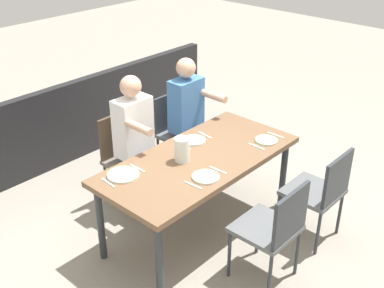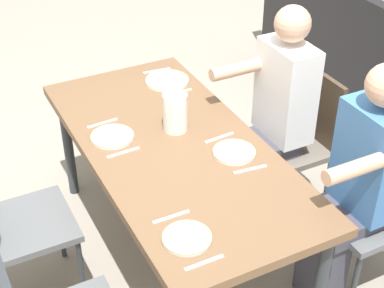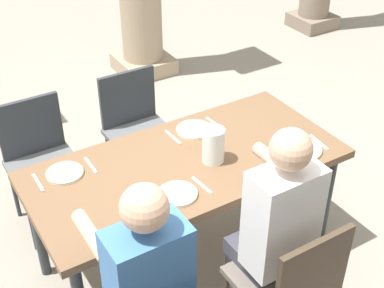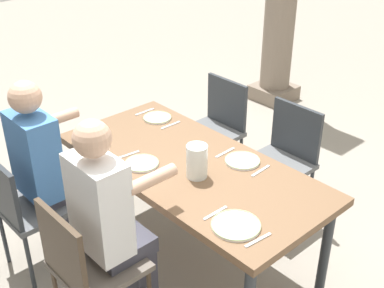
{
  "view_description": "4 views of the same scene",
  "coord_description": "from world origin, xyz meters",
  "px_view_note": "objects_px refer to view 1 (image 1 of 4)",
  "views": [
    {
      "loc": [
        2.67,
        2.35,
        2.77
      ],
      "look_at": [
        -0.02,
        -0.1,
        0.84
      ],
      "focal_mm": 45.54,
      "sensor_mm": 36.0,
      "label": 1
    },
    {
      "loc": [
        -2.23,
        1.04,
        2.46
      ],
      "look_at": [
        -0.14,
        -0.03,
        0.84
      ],
      "focal_mm": 56.12,
      "sensor_mm": 36.0,
      "label": 2
    },
    {
      "loc": [
        -1.26,
        -2.11,
        2.54
      ],
      "look_at": [
        0.09,
        0.09,
        0.79
      ],
      "focal_mm": 50.25,
      "sensor_mm": 36.0,
      "label": 3
    },
    {
      "loc": [
        1.98,
        -1.8,
        2.38
      ],
      "look_at": [
        -0.03,
        0.04,
        0.86
      ],
      "focal_mm": 47.15,
      "sensor_mm": 36.0,
      "label": 4
    }
  ],
  "objects_px": {
    "dining_table": "(199,165)",
    "plate_3": "(123,175)",
    "plate_1": "(194,140)",
    "plate_2": "(206,177)",
    "plate_0": "(266,140)",
    "chair_mid_north": "(275,227)",
    "diner_man_white": "(191,118)",
    "chair_west_south": "(178,129)",
    "water_pitcher": "(182,151)",
    "diner_woman_green": "(138,142)",
    "chair_mid_south": "(127,153)",
    "chair_west_north": "(322,189)"
  },
  "relations": [
    {
      "from": "chair_mid_south",
      "to": "plate_3",
      "type": "relative_size",
      "value": 3.44
    },
    {
      "from": "diner_man_white",
      "to": "plate_2",
      "type": "xyz_separation_m",
      "value": [
        0.82,
        0.91,
        0.06
      ]
    },
    {
      "from": "dining_table",
      "to": "chair_west_north",
      "type": "distance_m",
      "value": 1.05
    },
    {
      "from": "plate_1",
      "to": "dining_table",
      "type": "bearing_deg",
      "value": 50.13
    },
    {
      "from": "chair_west_north",
      "to": "plate_3",
      "type": "bearing_deg",
      "value": -41.45
    },
    {
      "from": "plate_0",
      "to": "plate_1",
      "type": "relative_size",
      "value": 0.97
    },
    {
      "from": "plate_2",
      "to": "diner_woman_green",
      "type": "bearing_deg",
      "value": -96.99
    },
    {
      "from": "chair_mid_south",
      "to": "water_pitcher",
      "type": "relative_size",
      "value": 4.32
    },
    {
      "from": "chair_mid_north",
      "to": "plate_0",
      "type": "height_order",
      "value": "chair_mid_north"
    },
    {
      "from": "chair_west_south",
      "to": "plate_0",
      "type": "xyz_separation_m",
      "value": [
        -0.02,
        1.08,
        0.24
      ]
    },
    {
      "from": "chair_mid_north",
      "to": "plate_0",
      "type": "relative_size",
      "value": 4.28
    },
    {
      "from": "chair_west_south",
      "to": "plate_2",
      "type": "distance_m",
      "value": 1.38
    },
    {
      "from": "diner_man_white",
      "to": "plate_2",
      "type": "bearing_deg",
      "value": 47.89
    },
    {
      "from": "diner_man_white",
      "to": "plate_1",
      "type": "distance_m",
      "value": 0.6
    },
    {
      "from": "chair_mid_north",
      "to": "water_pitcher",
      "type": "height_order",
      "value": "water_pitcher"
    },
    {
      "from": "plate_0",
      "to": "diner_woman_green",
      "type": "bearing_deg",
      "value": -51.35
    },
    {
      "from": "plate_1",
      "to": "plate_2",
      "type": "xyz_separation_m",
      "value": [
        0.4,
        0.48,
        -0.0
      ]
    },
    {
      "from": "chair_west_south",
      "to": "diner_woman_green",
      "type": "bearing_deg",
      "value": 14.14
    },
    {
      "from": "chair_west_south",
      "to": "chair_mid_north",
      "type": "height_order",
      "value": "same"
    },
    {
      "from": "chair_west_north",
      "to": "water_pitcher",
      "type": "relative_size",
      "value": 4.22
    },
    {
      "from": "diner_woman_green",
      "to": "water_pitcher",
      "type": "bearing_deg",
      "value": 86.23
    },
    {
      "from": "chair_mid_south",
      "to": "plate_3",
      "type": "xyz_separation_m",
      "value": [
        0.53,
        0.59,
        0.25
      ]
    },
    {
      "from": "plate_0",
      "to": "plate_1",
      "type": "bearing_deg",
      "value": -47.57
    },
    {
      "from": "chair_mid_north",
      "to": "diner_man_white",
      "type": "bearing_deg",
      "value": -115.29
    },
    {
      "from": "chair_mid_north",
      "to": "plate_1",
      "type": "height_order",
      "value": "chair_mid_north"
    },
    {
      "from": "plate_3",
      "to": "diner_woman_green",
      "type": "bearing_deg",
      "value": -142.01
    },
    {
      "from": "chair_mid_north",
      "to": "diner_woman_green",
      "type": "relative_size",
      "value": 0.66
    },
    {
      "from": "water_pitcher",
      "to": "plate_0",
      "type": "bearing_deg",
      "value": 157.56
    },
    {
      "from": "dining_table",
      "to": "chair_west_south",
      "type": "distance_m",
      "value": 1.05
    },
    {
      "from": "diner_man_white",
      "to": "plate_0",
      "type": "relative_size",
      "value": 6.39
    },
    {
      "from": "dining_table",
      "to": "plate_3",
      "type": "relative_size",
      "value": 6.94
    },
    {
      "from": "diner_woman_green",
      "to": "chair_mid_north",
      "type": "bearing_deg",
      "value": 90.11
    },
    {
      "from": "dining_table",
      "to": "plate_3",
      "type": "xyz_separation_m",
      "value": [
        0.62,
        -0.25,
        0.08
      ]
    },
    {
      "from": "diner_man_white",
      "to": "plate_1",
      "type": "xyz_separation_m",
      "value": [
        0.42,
        0.43,
        0.06
      ]
    },
    {
      "from": "dining_table",
      "to": "chair_mid_north",
      "type": "relative_size",
      "value": 2.03
    },
    {
      "from": "plate_1",
      "to": "plate_3",
      "type": "bearing_deg",
      "value": -1.24
    },
    {
      "from": "plate_2",
      "to": "plate_3",
      "type": "bearing_deg",
      "value": -50.42
    },
    {
      "from": "diner_man_white",
      "to": "plate_1",
      "type": "relative_size",
      "value": 6.2
    },
    {
      "from": "chair_mid_south",
      "to": "chair_west_north",
      "type": "bearing_deg",
      "value": 112.73
    },
    {
      "from": "plate_0",
      "to": "plate_3",
      "type": "relative_size",
      "value": 0.8
    },
    {
      "from": "chair_west_north",
      "to": "plate_3",
      "type": "distance_m",
      "value": 1.66
    },
    {
      "from": "dining_table",
      "to": "plate_1",
      "type": "distance_m",
      "value": 0.31
    },
    {
      "from": "diner_man_white",
      "to": "plate_0",
      "type": "bearing_deg",
      "value": 90.83
    },
    {
      "from": "plate_1",
      "to": "plate_2",
      "type": "relative_size",
      "value": 0.96
    },
    {
      "from": "chair_mid_south",
      "to": "plate_0",
      "type": "height_order",
      "value": "chair_mid_south"
    },
    {
      "from": "chair_west_south",
      "to": "diner_man_white",
      "type": "bearing_deg",
      "value": 90.93
    },
    {
      "from": "diner_woman_green",
      "to": "plate_1",
      "type": "relative_size",
      "value": 6.25
    },
    {
      "from": "chair_west_north",
      "to": "diner_man_white",
      "type": "height_order",
      "value": "diner_man_white"
    },
    {
      "from": "diner_man_white",
      "to": "chair_west_south",
      "type": "bearing_deg",
      "value": -89.07
    },
    {
      "from": "chair_west_north",
      "to": "chair_mid_south",
      "type": "bearing_deg",
      "value": -67.27
    }
  ]
}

